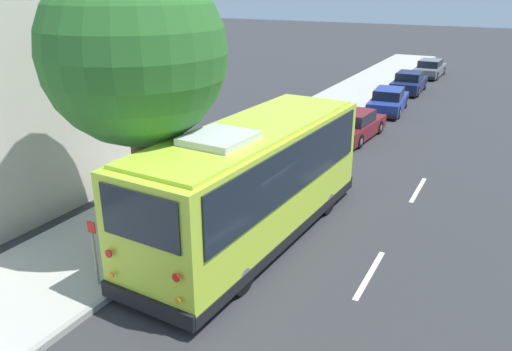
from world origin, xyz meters
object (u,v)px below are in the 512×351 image
street_tree (136,40)px  sign_post_far (152,225)px  parked_sedan_maroon (354,126)px  parked_sedan_blue (388,101)px  parked_sedan_gray (430,69)px  sign_post_near (95,252)px  parked_sedan_navy (409,83)px  shuttle_bus (253,178)px

street_tree → sign_post_far: size_ratio=6.65×
parked_sedan_maroon → parked_sedan_blue: parked_sedan_blue is taller
parked_sedan_gray → sign_post_far: bearing=178.1°
street_tree → sign_post_far: (-0.30, -0.29, -4.63)m
parked_sedan_maroon → sign_post_near: 14.48m
parked_sedan_maroon → sign_post_far: 12.48m
sign_post_near → parked_sedan_navy: bearing=-3.5°
parked_sedan_navy → street_tree: street_tree is taller
parked_sedan_gray → street_tree: 30.75m
shuttle_bus → parked_sedan_blue: (16.31, 0.30, -1.20)m
shuttle_bus → sign_post_far: shuttle_bus is taller
parked_sedan_blue → parked_sedan_navy: bearing=-3.5°
street_tree → parked_sedan_blue: bearing=-6.3°
shuttle_bus → parked_sedan_navy: bearing=3.9°
parked_sedan_navy → sign_post_far: size_ratio=3.55×
street_tree → sign_post_near: (-2.31, -0.29, -4.40)m
parked_sedan_maroon → parked_sedan_navy: bearing=3.7°
shuttle_bus → parked_sedan_blue: shuttle_bus is taller
parked_sedan_gray → sign_post_far: 30.66m
parked_sedan_gray → street_tree: (-30.31, 2.03, 4.77)m
shuttle_bus → street_tree: (-1.53, 2.27, 3.57)m
shuttle_bus → sign_post_near: bearing=155.5°
street_tree → parked_sedan_gray: bearing=-3.8°
parked_sedan_navy → parked_sedan_gray: (6.62, -0.17, -0.02)m
street_tree → sign_post_far: bearing=-136.8°
parked_sedan_maroon → sign_post_near: size_ratio=2.74×
parked_sedan_maroon → street_tree: size_ratio=0.55×
parked_sedan_maroon → street_tree: (-12.08, 1.83, 4.78)m
parked_sedan_navy → parked_sedan_maroon: bearing=178.7°
parked_sedan_maroon → sign_post_far: bearing=176.8°
street_tree → sign_post_near: street_tree is taller
shuttle_bus → parked_sedan_gray: size_ratio=1.92×
parked_sedan_blue → sign_post_far: sign_post_far is taller
parked_sedan_navy → sign_post_near: (-26.01, 1.58, 0.36)m
sign_post_far → sign_post_near: bearing=180.0°
parked_sedan_navy → parked_sedan_gray: size_ratio=0.91×
parked_sedan_maroon → parked_sedan_blue: (5.76, -0.14, 0.01)m
parked_sedan_maroon → parked_sedan_gray: size_ratio=0.94×
shuttle_bus → parked_sedan_navy: (22.16, 0.41, -1.18)m
parked_sedan_gray → sign_post_near: sign_post_near is taller
street_tree → sign_post_far: 4.64m
parked_sedan_navy → sign_post_far: 24.05m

